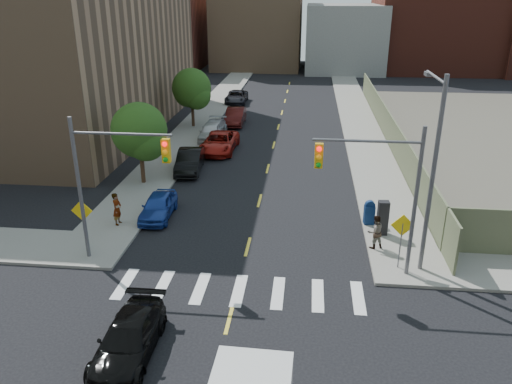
% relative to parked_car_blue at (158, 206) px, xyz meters
% --- Properties ---
extents(ground, '(160.00, 160.00, 0.00)m').
position_rel_parked_car_blue_xyz_m(ground, '(5.50, -11.02, -0.68)').
color(ground, black).
rests_on(ground, ground).
extents(sidewalk_nw, '(3.50, 73.00, 0.15)m').
position_rel_parked_car_blue_xyz_m(sidewalk_nw, '(-2.25, 30.48, -0.60)').
color(sidewalk_nw, gray).
rests_on(sidewalk_nw, ground).
extents(sidewalk_ne, '(3.50, 73.00, 0.15)m').
position_rel_parked_car_blue_xyz_m(sidewalk_ne, '(13.25, 30.48, -0.60)').
color(sidewalk_ne, gray).
rests_on(sidewalk_ne, ground).
extents(fence_north, '(0.12, 44.00, 2.50)m').
position_rel_parked_car_blue_xyz_m(fence_north, '(15.10, 16.98, 0.57)').
color(fence_north, '#686C4B').
rests_on(fence_north, ground).
extents(building_nw, '(22.00, 30.00, 16.00)m').
position_rel_parked_car_blue_xyz_m(building_nw, '(-16.50, 18.98, 7.32)').
color(building_nw, '#8C6B4C').
rests_on(building_nw, ground).
extents(bg_bldg_west, '(14.00, 18.00, 12.00)m').
position_rel_parked_car_blue_xyz_m(bg_bldg_west, '(-16.50, 58.98, 5.32)').
color(bg_bldg_west, '#592319').
rests_on(bg_bldg_west, ground).
extents(bg_bldg_midwest, '(14.00, 16.00, 15.00)m').
position_rel_parked_car_blue_xyz_m(bg_bldg_midwest, '(-0.50, 60.98, 6.82)').
color(bg_bldg_midwest, '#8C6B4C').
rests_on(bg_bldg_midwest, ground).
extents(bg_bldg_center, '(12.00, 16.00, 10.00)m').
position_rel_parked_car_blue_xyz_m(bg_bldg_center, '(13.50, 58.98, 4.32)').
color(bg_bldg_center, gray).
rests_on(bg_bldg_center, ground).
extents(bg_bldg_east, '(18.00, 18.00, 16.00)m').
position_rel_parked_car_blue_xyz_m(bg_bldg_east, '(27.50, 60.98, 7.32)').
color(bg_bldg_east, '#592319').
rests_on(bg_bldg_east, ground).
extents(signal_nw, '(4.59, 0.30, 7.00)m').
position_rel_parked_car_blue_xyz_m(signal_nw, '(-0.48, -5.02, 3.85)').
color(signal_nw, '#59595E').
rests_on(signal_nw, ground).
extents(signal_ne, '(4.59, 0.30, 7.00)m').
position_rel_parked_car_blue_xyz_m(signal_ne, '(11.48, -5.02, 3.85)').
color(signal_ne, '#59595E').
rests_on(signal_ne, ground).
extents(streetlight_ne, '(0.25, 3.70, 9.00)m').
position_rel_parked_car_blue_xyz_m(streetlight_ne, '(13.70, -4.12, 4.54)').
color(streetlight_ne, '#59595E').
rests_on(streetlight_ne, ground).
extents(warn_sign_nw, '(1.06, 0.06, 2.83)m').
position_rel_parked_car_blue_xyz_m(warn_sign_nw, '(-2.30, -4.52, 1.32)').
color(warn_sign_nw, '#59595E').
rests_on(warn_sign_nw, ground).
extents(warn_sign_ne, '(1.06, 0.06, 2.83)m').
position_rel_parked_car_blue_xyz_m(warn_sign_ne, '(12.70, -4.52, 1.32)').
color(warn_sign_ne, '#59595E').
rests_on(warn_sign_ne, ground).
extents(warn_sign_midwest, '(1.06, 0.06, 2.83)m').
position_rel_parked_car_blue_xyz_m(warn_sign_midwest, '(-2.30, 8.98, 1.32)').
color(warn_sign_midwest, '#59595E').
rests_on(warn_sign_midwest, ground).
extents(tree_west_near, '(3.66, 3.64, 5.52)m').
position_rel_parked_car_blue_xyz_m(tree_west_near, '(-2.50, 5.02, 2.80)').
color(tree_west_near, '#332114').
rests_on(tree_west_near, ground).
extents(tree_west_far, '(3.66, 3.64, 5.52)m').
position_rel_parked_car_blue_xyz_m(tree_west_far, '(-2.50, 20.02, 2.80)').
color(tree_west_far, '#332114').
rests_on(tree_west_far, ground).
extents(parked_car_blue, '(1.72, 4.03, 1.36)m').
position_rel_parked_car_blue_xyz_m(parked_car_blue, '(0.00, 0.00, 0.00)').
color(parked_car_blue, navy).
rests_on(parked_car_blue, ground).
extents(parked_car_black, '(2.05, 4.82, 1.55)m').
position_rel_parked_car_blue_xyz_m(parked_car_black, '(0.00, 7.85, 0.09)').
color(parked_car_black, black).
rests_on(parked_car_black, ground).
extents(parked_car_red, '(2.69, 5.56, 1.53)m').
position_rel_parked_car_blue_xyz_m(parked_car_red, '(1.30, 12.72, 0.08)').
color(parked_car_red, '#9D170F').
rests_on(parked_car_red, ground).
extents(parked_car_silver, '(1.90, 4.64, 1.35)m').
position_rel_parked_car_blue_xyz_m(parked_car_silver, '(0.00, 17.19, -0.01)').
color(parked_car_silver, '#9DA1A4').
rests_on(parked_car_silver, ground).
extents(parked_car_white, '(1.83, 4.43, 1.50)m').
position_rel_parked_car_blue_xyz_m(parked_car_white, '(0.00, 15.80, 0.07)').
color(parked_car_white, silver).
rests_on(parked_car_white, ground).
extents(parked_car_maroon, '(1.77, 4.82, 1.58)m').
position_rel_parked_car_blue_xyz_m(parked_car_maroon, '(1.30, 21.48, 0.11)').
color(parked_car_maroon, '#3E0E0C').
rests_on(parked_car_maroon, ground).
extents(parked_car_grey, '(2.41, 5.06, 1.39)m').
position_rel_parked_car_blue_xyz_m(parked_car_grey, '(0.00, 31.33, 0.02)').
color(parked_car_grey, black).
rests_on(parked_car_grey, ground).
extents(black_sedan, '(1.92, 4.62, 1.34)m').
position_rel_parked_car_blue_xyz_m(black_sedan, '(2.30, -11.46, -0.01)').
color(black_sedan, black).
rests_on(black_sedan, ground).
extents(mailbox, '(0.59, 0.48, 1.35)m').
position_rel_parked_car_blue_xyz_m(mailbox, '(11.82, 0.08, 0.13)').
color(mailbox, navy).
rests_on(mailbox, sidewalk_ne).
extents(payphone, '(0.58, 0.48, 1.85)m').
position_rel_parked_car_blue_xyz_m(payphone, '(12.36, -1.12, 0.40)').
color(payphone, black).
rests_on(payphone, sidewalk_ne).
extents(pedestrian_west, '(0.48, 0.69, 1.81)m').
position_rel_parked_car_blue_xyz_m(pedestrian_west, '(-1.85, -1.44, 0.38)').
color(pedestrian_west, gray).
rests_on(pedestrian_west, sidewalk_nw).
extents(pedestrian_east, '(1.02, 0.91, 1.73)m').
position_rel_parked_car_blue_xyz_m(pedestrian_east, '(11.80, -2.71, 0.33)').
color(pedestrian_east, gray).
rests_on(pedestrian_east, sidewalk_ne).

